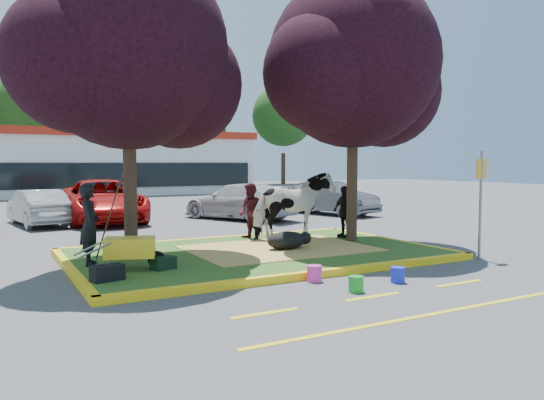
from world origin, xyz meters
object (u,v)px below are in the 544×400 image
bucket_green (356,284)px  handler (90,225)px  sign_post (481,193)px  bucket_pink (314,274)px  bucket_blue (398,275)px  calf (287,240)px  wheelbarrow (131,248)px  car_silver (38,207)px  cow (293,206)px

bucket_green → handler: bearing=133.4°
sign_post → bucket_green: size_ratio=8.93×
bucket_pink → bucket_blue: bucket_pink is taller
calf → handler: (-4.39, 0.26, 0.59)m
bucket_green → bucket_pink: 1.03m
wheelbarrow → car_silver: car_silver is taller
handler → wheelbarrow: handler is taller
handler → car_silver: 9.26m
bucket_pink → bucket_blue: bearing=-31.6°
calf → handler: 4.44m
handler → bucket_blue: (4.77, -3.66, -0.82)m
calf → cow: bearing=68.9°
cow → handler: (-5.39, -1.12, -0.10)m
cow → calf: 1.84m
cow → wheelbarrow: bearing=114.4°
handler → wheelbarrow: size_ratio=0.98×
handler → bucket_green: handler is taller
sign_post → calf: bearing=139.4°
calf → car_silver: 10.55m
sign_post → bucket_pink: 4.73m
calf → sign_post: sign_post is taller
cow → sign_post: size_ratio=0.87×
sign_post → bucket_green: 4.69m
bucket_pink → bucket_green: bearing=-79.9°
handler → bucket_green: bearing=-124.7°
wheelbarrow → bucket_pink: wheelbarrow is taller
cow → bucket_green: cow is taller
calf → wheelbarrow: wheelbarrow is taller
wheelbarrow → sign_post: sign_post is taller
calf → bucket_blue: bearing=-68.9°
wheelbarrow → bucket_green: bearing=-24.5°
handler → car_silver: (-0.17, 9.25, -0.33)m
bucket_green → bucket_pink: size_ratio=0.91×
bucket_green → bucket_pink: (-0.18, 1.01, 0.01)m
cow → bucket_blue: (-0.62, -4.77, -0.91)m
sign_post → bucket_blue: 3.62m
bucket_blue → calf: bearing=96.3°
cow → calf: size_ratio=2.16×
bucket_green → car_silver: car_silver is taller
handler → bucket_blue: handler is taller
bucket_pink → handler: bearing=140.5°
bucket_pink → cow: bearing=64.2°
cow → sign_post: 4.69m
sign_post → bucket_green: sign_post is taller
handler → bucket_pink: 4.57m
bucket_pink → sign_post: bearing=1.3°
bucket_blue → sign_post: bearing=15.5°
car_silver → bucket_blue: bearing=102.2°
cow → car_silver: size_ratio=0.56×
bucket_green → cow: bearing=70.7°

